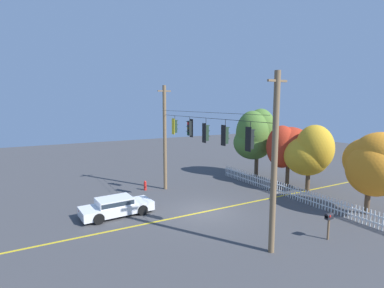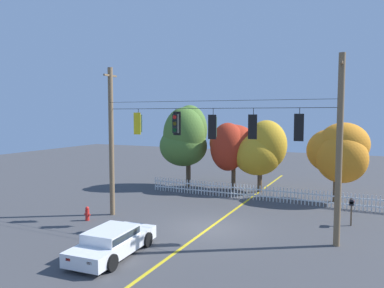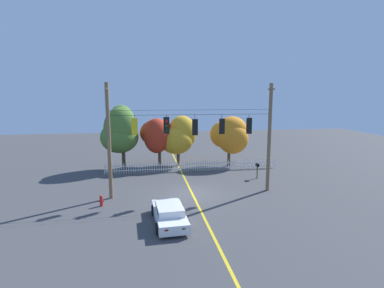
# 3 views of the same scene
# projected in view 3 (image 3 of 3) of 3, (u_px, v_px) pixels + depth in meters

# --- Properties ---
(ground) EXTENTS (80.00, 80.00, 0.00)m
(ground) POSITION_uv_depth(u_px,v_px,m) (192.00, 194.00, 23.57)
(ground) COLOR #424244
(lane_centerline_stripe) EXTENTS (0.16, 36.00, 0.01)m
(lane_centerline_stripe) POSITION_uv_depth(u_px,v_px,m) (192.00, 194.00, 23.57)
(lane_centerline_stripe) COLOR gold
(lane_centerline_stripe) RESTS_ON ground
(signal_support_span) EXTENTS (12.37, 1.10, 8.39)m
(signal_support_span) POSITION_uv_depth(u_px,v_px,m) (192.00, 139.00, 22.88)
(signal_support_span) COLOR brown
(signal_support_span) RESTS_ON ground
(traffic_signal_southbound_primary) EXTENTS (0.43, 0.38, 1.39)m
(traffic_signal_southbound_primary) POSITION_uv_depth(u_px,v_px,m) (135.00, 126.00, 22.07)
(traffic_signal_southbound_primary) COLOR black
(traffic_signal_northbound_primary) EXTENTS (0.43, 0.38, 1.39)m
(traffic_signal_northbound_primary) POSITION_uv_depth(u_px,v_px,m) (167.00, 125.00, 22.44)
(traffic_signal_northbound_primary) COLOR black
(traffic_signal_eastbound_side) EXTENTS (0.43, 0.38, 1.52)m
(traffic_signal_eastbound_side) POSITION_uv_depth(u_px,v_px,m) (195.00, 127.00, 22.76)
(traffic_signal_eastbound_side) COLOR black
(traffic_signal_northbound_secondary) EXTENTS (0.43, 0.38, 1.46)m
(traffic_signal_northbound_secondary) POSITION_uv_depth(u_px,v_px,m) (222.00, 126.00, 23.07)
(traffic_signal_northbound_secondary) COLOR black
(traffic_signal_westbound_side) EXTENTS (0.43, 0.38, 1.49)m
(traffic_signal_westbound_side) POSITION_uv_depth(u_px,v_px,m) (249.00, 126.00, 23.39)
(traffic_signal_westbound_side) COLOR black
(white_picket_fence) EXTENTS (17.18, 0.06, 1.00)m
(white_picket_fence) POSITION_uv_depth(u_px,v_px,m) (193.00, 166.00, 30.55)
(white_picket_fence) COLOR white
(white_picket_fence) RESTS_ON ground
(autumn_maple_near_fence) EXTENTS (3.80, 3.91, 6.50)m
(autumn_maple_near_fence) POSITION_uv_depth(u_px,v_px,m) (121.00, 131.00, 31.06)
(autumn_maple_near_fence) COLOR brown
(autumn_maple_near_fence) RESTS_ON ground
(autumn_maple_mid) EXTENTS (3.65, 3.76, 5.14)m
(autumn_maple_mid) POSITION_uv_depth(u_px,v_px,m) (157.00, 134.00, 32.05)
(autumn_maple_mid) COLOR brown
(autumn_maple_mid) RESTS_ON ground
(autumn_oak_far_east) EXTENTS (3.92, 3.42, 5.34)m
(autumn_oak_far_east) POSITION_uv_depth(u_px,v_px,m) (179.00, 137.00, 32.57)
(autumn_oak_far_east) COLOR brown
(autumn_oak_far_east) RESTS_ON ground
(autumn_maple_far_west) EXTENTS (3.99, 3.48, 5.24)m
(autumn_maple_far_west) POSITION_uv_depth(u_px,v_px,m) (230.00, 134.00, 32.65)
(autumn_maple_far_west) COLOR brown
(autumn_maple_far_west) RESTS_ON ground
(parked_car) EXTENTS (2.05, 4.50, 1.15)m
(parked_car) POSITION_uv_depth(u_px,v_px,m) (169.00, 213.00, 18.16)
(parked_car) COLOR white
(parked_car) RESTS_ON ground
(fire_hydrant) EXTENTS (0.38, 0.22, 0.77)m
(fire_hydrant) POSITION_uv_depth(u_px,v_px,m) (101.00, 201.00, 20.97)
(fire_hydrant) COLOR red
(fire_hydrant) RESTS_ON ground
(roadside_mailbox) EXTENTS (0.25, 0.44, 1.41)m
(roadside_mailbox) POSITION_uv_depth(u_px,v_px,m) (257.00, 166.00, 27.78)
(roadside_mailbox) COLOR brown
(roadside_mailbox) RESTS_ON ground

